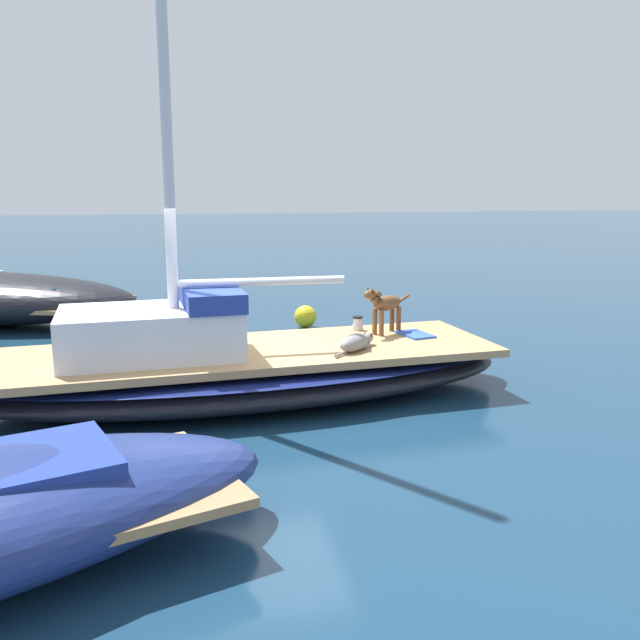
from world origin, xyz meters
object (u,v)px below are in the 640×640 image
sailboat_main (246,373)px  deck_towel (415,334)px  deck_winch (358,323)px  dog_brown (385,305)px  mooring_buoy (305,316)px  dog_grey (356,342)px

sailboat_main → deck_towel: 2.51m
deck_winch → deck_towel: bearing=-126.9°
dog_brown → deck_towel: dog_brown is taller
dog_brown → deck_towel: (-0.19, -0.40, -0.41)m
sailboat_main → deck_winch: bearing=-63.7°
dog_brown → mooring_buoy: (3.78, 0.46, -0.86)m
deck_towel → dog_brown: bearing=64.7°
sailboat_main → dog_grey: (-0.35, -1.40, 0.43)m
dog_brown → deck_towel: size_ratio=1.52×
dog_grey → dog_brown: (0.88, -0.66, 0.32)m
dog_grey → deck_towel: bearing=-57.0°
dog_grey → dog_brown: 1.14m
deck_winch → mooring_buoy: (3.44, 0.15, -0.54)m
dog_grey → deck_towel: 1.27m
deck_winch → mooring_buoy: size_ratio=0.48×
sailboat_main → dog_grey: 1.51m
deck_towel → deck_winch: bearing=53.1°
deck_winch → deck_towel: size_ratio=0.38×
dog_brown → deck_winch: 0.56m
dog_grey → mooring_buoy: bearing=-2.5°
dog_grey → dog_brown: size_ratio=0.87×
dog_grey → deck_towel: size_ratio=1.33×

